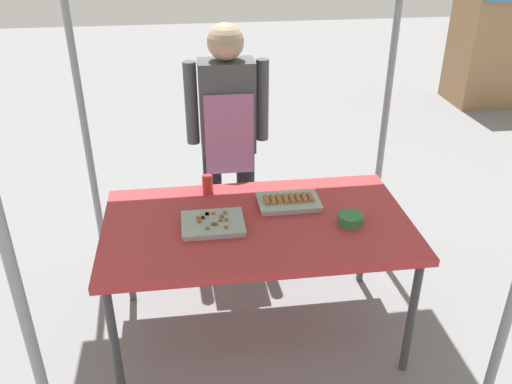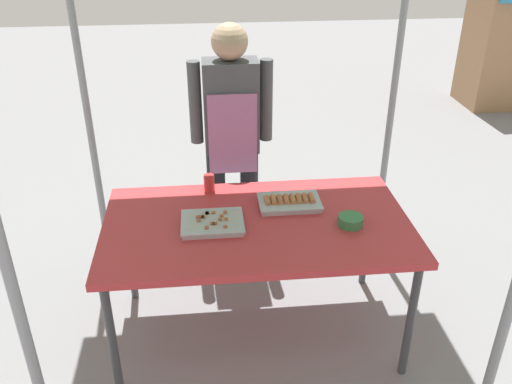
{
  "view_description": "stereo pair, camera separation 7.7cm",
  "coord_description": "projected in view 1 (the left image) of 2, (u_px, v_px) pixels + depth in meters",
  "views": [
    {
      "loc": [
        -0.33,
        -2.38,
        2.23
      ],
      "look_at": [
        0.0,
        0.05,
        0.9
      ],
      "focal_mm": 37.98,
      "sensor_mm": 36.0,
      "label": 1
    },
    {
      "loc": [
        -0.25,
        -2.39,
        2.23
      ],
      "look_at": [
        0.0,
        0.05,
        0.9
      ],
      "focal_mm": 37.98,
      "sensor_mm": 36.0,
      "label": 2
    }
  ],
  "objects": [
    {
      "name": "vendor_woman",
      "position": [
        228.0,
        129.0,
        3.42
      ],
      "size": [
        0.52,
        0.23,
        1.61
      ],
      "rotation": [
        0.0,
        0.0,
        3.14
      ],
      "color": "black",
      "rests_on": "ground"
    },
    {
      "name": "stall_table",
      "position": [
        257.0,
        230.0,
        2.85
      ],
      "size": [
        1.6,
        0.9,
        0.75
      ],
      "color": "#C63338",
      "rests_on": "ground"
    },
    {
      "name": "tray_grilled_sausages",
      "position": [
        289.0,
        202.0,
        2.97
      ],
      "size": [
        0.34,
        0.22,
        0.05
      ],
      "color": "#ADADB2",
      "rests_on": "stall_table"
    },
    {
      "name": "drink_cup_near_edge",
      "position": [
        208.0,
        184.0,
        3.09
      ],
      "size": [
        0.06,
        0.06,
        0.1
      ],
      "primitive_type": "cylinder",
      "color": "red",
      "rests_on": "stall_table"
    },
    {
      "name": "neighbor_stall_left",
      "position": [
        492.0,
        28.0,
        6.37
      ],
      "size": [
        0.74,
        0.7,
        1.79
      ],
      "color": "#9E724C",
      "rests_on": "ground"
    },
    {
      "name": "condiment_bowl",
      "position": [
        351.0,
        219.0,
        2.79
      ],
      "size": [
        0.13,
        0.13,
        0.05
      ],
      "primitive_type": "cylinder",
      "color": "#33723F",
      "rests_on": "stall_table"
    },
    {
      "name": "tray_meat_skewers",
      "position": [
        213.0,
        224.0,
        2.77
      ],
      "size": [
        0.32,
        0.26,
        0.04
      ],
      "color": "#ADADB2",
      "rests_on": "stall_table"
    },
    {
      "name": "ground_plane",
      "position": [
        257.0,
        330.0,
        3.18
      ],
      "size": [
        18.0,
        18.0,
        0.0
      ],
      "primitive_type": "plane",
      "color": "slate"
    }
  ]
}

